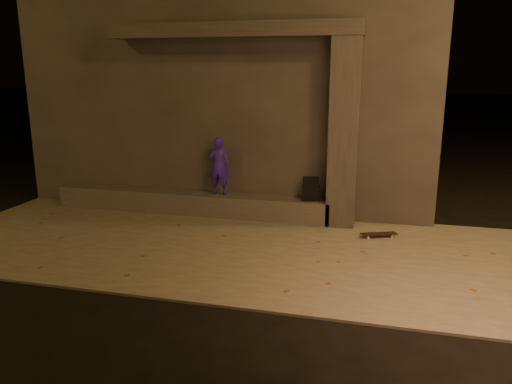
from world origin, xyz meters
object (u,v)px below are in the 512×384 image
(skateboarder, at_px, (219,166))
(backpack, at_px, (311,192))
(skateboard, at_px, (379,234))
(column, at_px, (344,134))

(skateboarder, bearing_deg, backpack, 178.49)
(skateboarder, height_order, skateboard, skateboarder)
(column, relative_size, skateboarder, 2.99)
(column, height_order, skateboarder, column)
(column, relative_size, skateboard, 5.21)
(skateboard, bearing_deg, backpack, 132.88)
(skateboard, bearing_deg, column, 117.93)
(column, bearing_deg, skateboard, -40.45)
(backpack, bearing_deg, column, -9.58)
(skateboarder, relative_size, skateboard, 1.74)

